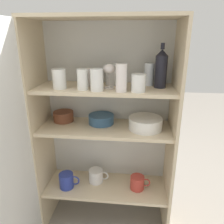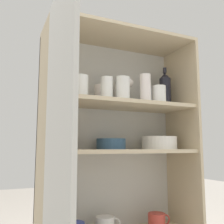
% 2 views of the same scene
% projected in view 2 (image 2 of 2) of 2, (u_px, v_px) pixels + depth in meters
% --- Properties ---
extents(cupboard_back_panel, '(0.84, 0.02, 1.35)m').
position_uv_depth(cupboard_back_panel, '(109.00, 158.00, 1.55)').
color(cupboard_back_panel, silver).
rests_on(cupboard_back_panel, ground_plane).
extents(cupboard_side_left, '(0.02, 0.33, 1.35)m').
position_uv_depth(cupboard_side_left, '(42.00, 161.00, 1.24)').
color(cupboard_side_left, '#CCB793').
rests_on(cupboard_side_left, ground_plane).
extents(cupboard_side_right, '(0.02, 0.33, 1.35)m').
position_uv_depth(cupboard_side_right, '(182.00, 158.00, 1.57)').
color(cupboard_side_right, '#CCB793').
rests_on(cupboard_side_right, ground_plane).
extents(cupboard_top_panel, '(0.84, 0.33, 0.02)m').
position_uv_depth(cupboard_top_panel, '(120.00, 38.00, 1.50)').
color(cupboard_top_panel, '#CCB793').
rests_on(cupboard_top_panel, cupboard_side_left).
extents(shelf_board_middle, '(0.81, 0.29, 0.02)m').
position_uv_depth(shelf_board_middle, '(121.00, 151.00, 1.41)').
color(shelf_board_middle, beige).
extents(shelf_board_upper, '(0.81, 0.29, 0.02)m').
position_uv_depth(shelf_board_upper, '(120.00, 105.00, 1.45)').
color(shelf_board_upper, beige).
extents(cupboard_door, '(0.02, 0.42, 1.35)m').
position_uv_depth(cupboard_door, '(57.00, 166.00, 0.90)').
color(cupboard_door, silver).
rests_on(cupboard_door, ground_plane).
extents(tumbler_glass_0, '(0.06, 0.06, 0.13)m').
position_uv_depth(tumbler_glass_0, '(152.00, 97.00, 1.63)').
color(tumbler_glass_0, white).
rests_on(tumbler_glass_0, shelf_board_upper).
extents(tumbler_glass_1, '(0.06, 0.06, 0.12)m').
position_uv_depth(tumbler_glass_1, '(107.00, 88.00, 1.34)').
color(tumbler_glass_1, white).
rests_on(tumbler_glass_1, shelf_board_upper).
extents(tumbler_glass_2, '(0.08, 0.08, 0.12)m').
position_uv_depth(tumbler_glass_2, '(121.00, 95.00, 1.54)').
color(tumbler_glass_2, white).
rests_on(tumbler_glass_2, shelf_board_upper).
extents(tumbler_glass_3, '(0.08, 0.08, 0.10)m').
position_uv_depth(tumbler_glass_3, '(101.00, 94.00, 1.45)').
color(tumbler_glass_3, silver).
rests_on(tumbler_glass_3, shelf_board_upper).
extents(tumbler_glass_4, '(0.08, 0.08, 0.11)m').
position_uv_depth(tumbler_glass_4, '(81.00, 87.00, 1.30)').
color(tumbler_glass_4, white).
rests_on(tumbler_glass_4, shelf_board_upper).
extents(tumbler_glass_5, '(0.08, 0.08, 0.09)m').
position_uv_depth(tumbler_glass_5, '(159.00, 95.00, 1.45)').
color(tumbler_glass_5, white).
rests_on(tumbler_glass_5, shelf_board_upper).
extents(tumbler_glass_6, '(0.07, 0.07, 0.12)m').
position_uv_depth(tumbler_glass_6, '(123.00, 88.00, 1.36)').
color(tumbler_glass_6, white).
rests_on(tumbler_glass_6, shelf_board_upper).
extents(tumbler_glass_7, '(0.06, 0.06, 0.15)m').
position_uv_depth(tumbler_glass_7, '(145.00, 88.00, 1.41)').
color(tumbler_glass_7, silver).
rests_on(tumbler_glass_7, shelf_board_upper).
extents(wine_glass_0, '(0.07, 0.07, 0.14)m').
position_uv_depth(wine_glass_0, '(127.00, 84.00, 1.45)').
color(wine_glass_0, silver).
rests_on(wine_glass_0, shelf_board_upper).
extents(wine_bottle, '(0.07, 0.07, 0.25)m').
position_uv_depth(wine_bottle, '(165.00, 90.00, 1.61)').
color(wine_bottle, black).
rests_on(wine_bottle, shelf_board_upper).
extents(plate_stack_white, '(0.20, 0.20, 0.07)m').
position_uv_depth(plate_stack_white, '(159.00, 143.00, 1.52)').
color(plate_stack_white, white).
rests_on(plate_stack_white, shelf_board_middle).
extents(mixing_bowl_large, '(0.16, 0.16, 0.06)m').
position_uv_depth(mixing_bowl_large, '(111.00, 143.00, 1.45)').
color(mixing_bowl_large, '#33567A').
rests_on(mixing_bowl_large, shelf_board_middle).
extents(serving_bowl_small, '(0.13, 0.13, 0.07)m').
position_uv_depth(serving_bowl_small, '(65.00, 142.00, 1.36)').
color(serving_bowl_small, brown).
rests_on(serving_bowl_small, shelf_board_middle).
extents(coffee_mug_extra_1, '(0.13, 0.09, 0.09)m').
position_uv_depth(coffee_mug_extra_1, '(157.00, 222.00, 1.44)').
color(coffee_mug_extra_1, '#BC3D33').
rests_on(coffee_mug_extra_1, shelf_board_lower).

